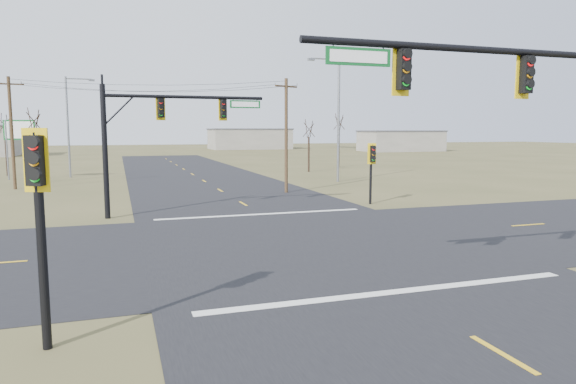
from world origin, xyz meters
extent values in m
plane|color=brown|center=(0.00, 0.00, 0.00)|extent=(320.00, 320.00, 0.00)
cube|color=black|center=(0.00, 0.00, 0.01)|extent=(160.00, 14.00, 0.02)
cube|color=black|center=(0.00, 0.00, 0.01)|extent=(14.00, 160.00, 0.02)
cube|color=silver|center=(0.00, -7.50, 0.03)|extent=(12.00, 0.40, 0.01)
cube|color=silver|center=(0.00, 7.50, 0.03)|extent=(12.00, 0.40, 0.01)
cylinder|color=black|center=(2.07, -8.46, 7.01)|extent=(10.87, 0.20, 0.20)
cube|color=#0B4D1D|center=(-1.80, -8.46, 6.66)|extent=(1.80, 0.05, 0.45)
cylinder|color=black|center=(-8.35, 8.94, 3.63)|extent=(0.29, 0.29, 7.26)
cylinder|color=black|center=(-3.94, 8.94, 6.66)|extent=(8.82, 0.19, 0.19)
cube|color=#0B4D1D|center=(-0.55, 8.94, 6.31)|extent=(1.80, 0.05, 0.45)
cylinder|color=black|center=(7.92, 9.39, 1.91)|extent=(0.16, 0.16, 3.83)
cylinder|color=black|center=(-9.33, -8.55, 2.35)|extent=(0.20, 0.20, 4.70)
cylinder|color=#4B3620|center=(4.60, 16.97, 4.36)|extent=(0.25, 0.25, 8.71)
cube|color=#4B3620|center=(4.60, 16.97, 8.11)|extent=(2.01, 0.94, 0.12)
cylinder|color=#4B3620|center=(-15.80, 26.22, 4.55)|extent=(0.26, 0.26, 9.10)
cube|color=#4B3620|center=(-15.80, 26.22, 8.50)|extent=(2.22, 0.40, 0.12)
cylinder|color=slate|center=(-17.90, 35.44, 2.91)|extent=(0.16, 0.16, 5.82)
cylinder|color=slate|center=(-15.58, 35.44, 2.91)|extent=(0.16, 0.16, 5.82)
cube|color=#0B4D1D|center=(-16.74, 35.44, 4.85)|extent=(2.98, 1.04, 1.94)
cylinder|color=slate|center=(11.91, 23.64, 5.73)|extent=(0.23, 0.23, 11.46)
cylinder|color=slate|center=(10.53, 23.64, 11.26)|extent=(2.75, 0.14, 0.14)
cube|color=slate|center=(9.16, 23.64, 11.16)|extent=(0.67, 0.39, 0.21)
cylinder|color=slate|center=(-12.41, 36.35, 5.09)|extent=(0.20, 0.20, 10.19)
cylinder|color=slate|center=(-11.18, 36.35, 9.99)|extent=(2.45, 0.12, 0.12)
cube|color=slate|center=(-9.96, 36.35, 9.89)|extent=(0.60, 0.36, 0.18)
cylinder|color=black|center=(-14.88, 31.66, 2.31)|extent=(0.23, 0.23, 4.63)
cylinder|color=black|center=(-18.95, 40.65, 2.29)|extent=(0.21, 0.21, 4.57)
cylinder|color=black|center=(13.37, 35.32, 2.02)|extent=(0.21, 0.21, 4.03)
cylinder|color=black|center=(20.03, 41.73, 2.45)|extent=(0.22, 0.22, 4.90)
cube|color=gray|center=(25.00, 110.00, 2.50)|extent=(20.00, 12.00, 5.00)
cube|color=gray|center=(55.00, 85.00, 2.25)|extent=(18.00, 10.00, 4.50)
camera|label=1|loc=(-7.69, -20.53, 4.80)|focal=32.00mm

